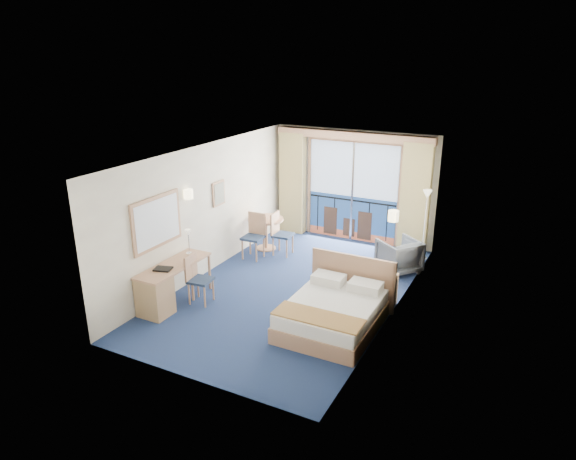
% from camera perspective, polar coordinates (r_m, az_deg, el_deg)
% --- Properties ---
extents(floor, '(6.50, 6.50, 0.00)m').
position_cam_1_polar(floor, '(10.15, 0.53, -6.63)').
color(floor, navy).
rests_on(floor, ground).
extents(room_walls, '(4.04, 6.54, 2.72)m').
position_cam_1_polar(room_walls, '(9.50, 0.56, 3.04)').
color(room_walls, beige).
rests_on(room_walls, ground).
extents(balcony_door, '(2.36, 0.03, 2.52)m').
position_cam_1_polar(balcony_door, '(12.53, 7.13, 3.93)').
color(balcony_door, navy).
rests_on(balcony_door, room_walls).
extents(curtain_left, '(0.65, 0.22, 2.55)m').
position_cam_1_polar(curtain_left, '(12.95, 0.50, 5.20)').
color(curtain_left, tan).
rests_on(curtain_left, room_walls).
extents(curtain_right, '(0.65, 0.22, 2.55)m').
position_cam_1_polar(curtain_right, '(11.94, 13.94, 3.38)').
color(curtain_right, tan).
rests_on(curtain_right, room_walls).
extents(pelmet, '(3.80, 0.25, 0.18)m').
position_cam_1_polar(pelmet, '(12.12, 7.26, 10.36)').
color(pelmet, tan).
rests_on(pelmet, room_walls).
extents(mirror, '(0.05, 1.25, 0.95)m').
position_cam_1_polar(mirror, '(9.45, -14.37, 0.87)').
color(mirror, tan).
rests_on(mirror, room_walls).
extents(wall_print, '(0.04, 0.42, 0.52)m').
position_cam_1_polar(wall_print, '(10.90, -7.70, 4.05)').
color(wall_print, tan).
rests_on(wall_print, room_walls).
extents(sconce_left, '(0.18, 0.18, 0.18)m').
position_cam_1_polar(sconce_left, '(10.00, -11.02, 3.95)').
color(sconce_left, '#FEEDB2').
rests_on(sconce_left, room_walls).
extents(sconce_right, '(0.18, 0.18, 0.18)m').
position_cam_1_polar(sconce_right, '(8.69, 11.64, 1.54)').
color(sconce_right, '#FEEDB2').
rests_on(sconce_right, room_walls).
extents(bed, '(1.59, 1.89, 1.00)m').
position_cam_1_polar(bed, '(8.79, 5.11, -9.05)').
color(bed, tan).
rests_on(bed, ground).
extents(nightstand, '(0.46, 0.44, 0.61)m').
position_cam_1_polar(nightstand, '(9.58, 10.42, -6.61)').
color(nightstand, '#A98059').
rests_on(nightstand, ground).
extents(phone, '(0.21, 0.18, 0.08)m').
position_cam_1_polar(phone, '(9.47, 10.84, -4.67)').
color(phone, silver).
rests_on(phone, nightstand).
extents(armchair, '(1.08, 1.07, 0.71)m').
position_cam_1_polar(armchair, '(11.08, 12.23, -2.79)').
color(armchair, '#464D55').
rests_on(armchair, ground).
extents(floor_lamp, '(0.22, 0.22, 1.60)m').
position_cam_1_polar(floor_lamp, '(11.59, 15.11, 2.46)').
color(floor_lamp, silver).
rests_on(floor_lamp, ground).
extents(desk, '(0.55, 1.61, 0.75)m').
position_cam_1_polar(desk, '(9.44, -14.12, -6.55)').
color(desk, tan).
rests_on(desk, ground).
extents(desk_chair, '(0.45, 0.44, 0.93)m').
position_cam_1_polar(desk_chair, '(9.62, -10.13, -5.02)').
color(desk_chair, '#202F4B').
rests_on(desk_chair, ground).
extents(folder, '(0.35, 0.30, 0.03)m').
position_cam_1_polar(folder, '(9.43, -13.72, -4.22)').
color(folder, black).
rests_on(folder, desk).
extents(desk_lamp, '(0.13, 0.13, 0.49)m').
position_cam_1_polar(desk_lamp, '(9.84, -11.02, -0.75)').
color(desk_lamp, silver).
rests_on(desk_lamp, desk).
extents(round_table, '(0.83, 0.83, 0.75)m').
position_cam_1_polar(round_table, '(11.98, -2.49, 0.47)').
color(round_table, tan).
rests_on(round_table, ground).
extents(table_chair_a, '(0.45, 0.44, 0.98)m').
position_cam_1_polar(table_chair_a, '(11.68, -0.96, -0.13)').
color(table_chair_a, '#202F4B').
rests_on(table_chair_a, ground).
extents(table_chair_b, '(0.45, 0.46, 1.02)m').
position_cam_1_polar(table_chair_b, '(11.52, -3.71, -0.32)').
color(table_chair_b, '#202F4B').
rests_on(table_chair_b, ground).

